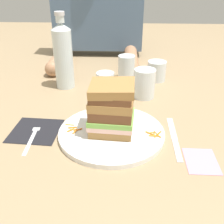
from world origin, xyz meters
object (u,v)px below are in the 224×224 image
at_px(knife, 175,139).
at_px(empty_tumbler_0, 157,71).
at_px(diner_across, 97,1).
at_px(sandwich, 112,109).
at_px(fork, 33,134).
at_px(water_bottle, 63,55).
at_px(napkin_dark, 36,130).
at_px(juice_glass, 144,85).
at_px(empty_tumbler_2, 105,83).
at_px(napkin_pink, 201,161).
at_px(empty_tumbler_1, 126,68).
at_px(main_plate, 111,133).

height_order(knife, empty_tumbler_0, empty_tumbler_0).
height_order(empty_tumbler_0, diner_across, diner_across).
bearing_deg(sandwich, diner_across, 97.92).
relative_size(fork, water_bottle, 0.63).
bearing_deg(napkin_dark, juice_glass, 36.54).
bearing_deg(sandwich, fork, -176.68).
bearing_deg(water_bottle, empty_tumbler_2, -17.44).
height_order(napkin_pink, diner_across, diner_across).
bearing_deg(empty_tumbler_1, main_plate, -95.73).
bearing_deg(empty_tumbler_0, water_bottle, -167.25).
bearing_deg(main_plate, sandwich, 19.18).
bearing_deg(water_bottle, napkin_pink, -46.16).
xyz_separation_m(sandwich, napkin_pink, (0.21, -0.10, -0.08)).
height_order(empty_tumbler_0, empty_tumbler_2, empty_tumbler_0).
distance_m(juice_glass, water_bottle, 0.30).
bearing_deg(empty_tumbler_0, napkin_dark, -133.77).
bearing_deg(knife, sandwich, 175.58).
distance_m(napkin_dark, diner_across, 0.74).
bearing_deg(fork, diner_across, 81.25).
bearing_deg(napkin_pink, main_plate, 154.92).
bearing_deg(empty_tumbler_2, napkin_pink, -56.05).
distance_m(fork, empty_tumbler_1, 0.48).
xyz_separation_m(main_plate, diner_across, (-0.10, 0.70, 0.24)).
height_order(main_plate, water_bottle, water_bottle).
bearing_deg(empty_tumbler_1, sandwich, -95.69).
bearing_deg(water_bottle, knife, -43.04).
xyz_separation_m(fork, juice_glass, (0.31, 0.25, 0.04)).
bearing_deg(main_plate, napkin_dark, 177.16).
height_order(sandwich, empty_tumbler_1, sandwich).
xyz_separation_m(main_plate, napkin_dark, (-0.21, 0.01, -0.01)).
bearing_deg(water_bottle, diner_across, 77.47).
xyz_separation_m(knife, napkin_pink, (0.05, -0.09, -0.00)).
bearing_deg(napkin_dark, main_plate, -2.84).
relative_size(water_bottle, empty_tumbler_1, 2.77).
bearing_deg(empty_tumbler_1, empty_tumbler_0, -0.79).
relative_size(fork, juice_glass, 1.69).
height_order(napkin_dark, empty_tumbler_0, empty_tumbler_0).
xyz_separation_m(napkin_dark, empty_tumbler_0, (0.36, 0.38, 0.04)).
xyz_separation_m(knife, empty_tumbler_0, (-0.01, 0.40, 0.04)).
relative_size(fork, empty_tumbler_2, 2.25).
height_order(main_plate, knife, main_plate).
distance_m(main_plate, empty_tumbler_2, 0.27).
relative_size(napkin_dark, napkin_pink, 1.37).
relative_size(empty_tumbler_1, diner_across, 0.17).
bearing_deg(knife, empty_tumbler_1, 107.28).
bearing_deg(fork, empty_tumbler_2, 58.00).
xyz_separation_m(main_plate, fork, (-0.21, -0.01, -0.00)).
distance_m(napkin_dark, water_bottle, 0.33).
height_order(sandwich, juice_glass, sandwich).
distance_m(sandwich, water_bottle, 0.37).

